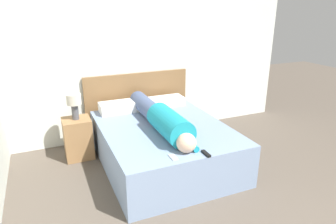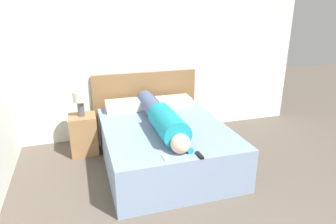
{
  "view_description": "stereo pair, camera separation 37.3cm",
  "coord_description": "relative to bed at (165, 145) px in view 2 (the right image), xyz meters",
  "views": [
    {
      "loc": [
        -1.47,
        -0.56,
        2.06
      ],
      "look_at": [
        -0.08,
        2.67,
        0.8
      ],
      "focal_mm": 32.0,
      "sensor_mm": 36.0,
      "label": 1
    },
    {
      "loc": [
        -1.12,
        -0.69,
        2.06
      ],
      "look_at": [
        -0.08,
        2.67,
        0.8
      ],
      "focal_mm": 32.0,
      "sensor_mm": 36.0,
      "label": 2
    }
  ],
  "objects": [
    {
      "name": "tv_remote",
      "position": [
        0.11,
        -0.91,
        0.29
      ],
      "size": [
        0.04,
        0.15,
        0.02
      ],
      "color": "black",
      "rests_on": "bed"
    },
    {
      "name": "person_lying",
      "position": [
        -0.05,
        -0.06,
        0.42
      ],
      "size": [
        0.32,
        1.81,
        0.32
      ],
      "color": "#DBB293",
      "rests_on": "bed"
    },
    {
      "name": "cell_phone",
      "position": [
        -0.24,
        -0.83,
        0.28
      ],
      "size": [
        0.06,
        0.13,
        0.01
      ],
      "color": "#B2B7BC",
      "rests_on": "bed"
    },
    {
      "name": "pillow_second",
      "position": [
        0.38,
        0.79,
        0.34
      ],
      "size": [
        0.53,
        0.29,
        0.13
      ],
      "color": "white",
      "rests_on": "bed"
    },
    {
      "name": "headboard",
      "position": [
        0.0,
        1.09,
        0.25
      ],
      "size": [
        1.7,
        0.04,
        1.05
      ],
      "color": "brown",
      "rests_on": "ground_plane"
    },
    {
      "name": "pillow_near_headboard",
      "position": [
        -0.4,
        0.79,
        0.35
      ],
      "size": [
        0.56,
        0.29,
        0.15
      ],
      "color": "white",
      "rests_on": "bed"
    },
    {
      "name": "table_lamp",
      "position": [
        -1.03,
        0.66,
        0.55
      ],
      "size": [
        0.2,
        0.2,
        0.36
      ],
      "color": "#4C4C51",
      "rests_on": "nightstand"
    },
    {
      "name": "bed",
      "position": [
        0.0,
        0.0,
        0.0
      ],
      "size": [
        1.58,
        1.96,
        0.55
      ],
      "color": "#7589A8",
      "rests_on": "ground_plane"
    },
    {
      "name": "wall_back",
      "position": [
        0.08,
        1.16,
        1.02
      ],
      "size": [
        5.27,
        0.06,
        2.6
      ],
      "color": "silver",
      "rests_on": "ground_plane"
    },
    {
      "name": "nightstand",
      "position": [
        -1.03,
        0.66,
        0.01
      ],
      "size": [
        0.38,
        0.36,
        0.58
      ],
      "color": "olive",
      "rests_on": "ground_plane"
    }
  ]
}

